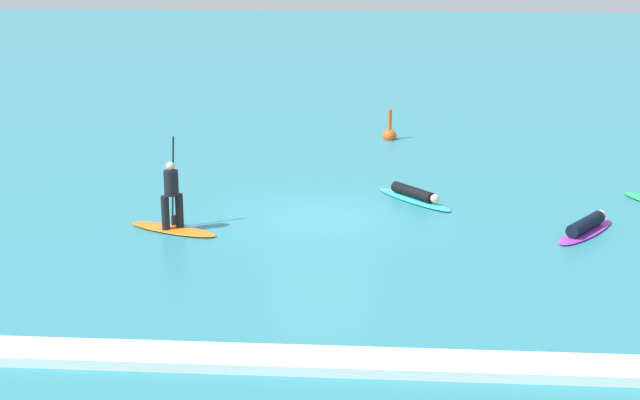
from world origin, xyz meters
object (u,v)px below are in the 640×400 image
Objects in this scene: surfer_on_teal_board at (414,196)px; surfer_on_orange_board at (172,210)px; surfer_on_purple_board at (586,227)px; marker_buoy at (390,134)px.

surfer_on_orange_board is at bearing -103.36° from surfer_on_teal_board.
surfer_on_purple_board is 1.01× the size of surfer_on_orange_board.
surfer_on_purple_board is at bearing 18.46° from surfer_on_teal_board.
surfer_on_teal_board is at bearing -129.71° from surfer_on_orange_board.
surfer_on_orange_board reaches higher than surfer_on_purple_board.
surfer_on_teal_board is at bearing 93.64° from surfer_on_purple_board.
surfer_on_orange_board is at bearing -116.13° from marker_buoy.
marker_buoy is (5.31, 10.84, -0.36)m from surfer_on_orange_board.
surfer_on_orange_board is at bearing 127.93° from surfer_on_purple_board.
surfer_on_teal_board is 7.81m from marker_buoy.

